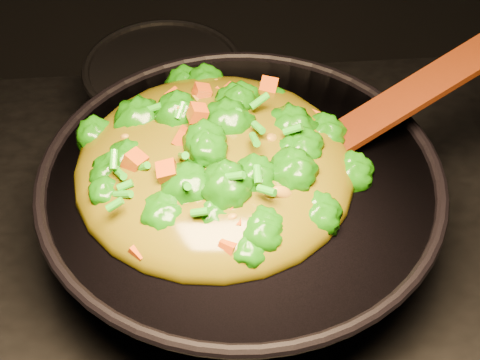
{
  "coord_description": "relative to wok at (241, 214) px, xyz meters",
  "views": [
    {
      "loc": [
        -0.08,
        -0.43,
        1.57
      ],
      "look_at": [
        -0.04,
        0.12,
        1.0
      ],
      "focal_mm": 55.0,
      "sensor_mm": 36.0,
      "label": 1
    }
  ],
  "objects": [
    {
      "name": "back_pot",
      "position": [
        -0.08,
        0.21,
        -0.0
      ],
      "size": [
        0.25,
        0.25,
        0.11
      ],
      "primitive_type": "cylinder",
      "rotation": [
        0.0,
        0.0,
        0.4
      ],
      "color": "black",
      "rests_on": "stovetop"
    },
    {
      "name": "wok",
      "position": [
        0.0,
        0.0,
        0.0
      ],
      "size": [
        0.46,
        0.46,
        0.12
      ],
      "primitive_type": null,
      "rotation": [
        0.0,
        0.0,
        -0.12
      ],
      "color": "black",
      "rests_on": "stovetop"
    },
    {
      "name": "spatula",
      "position": [
        0.18,
        0.06,
        0.11
      ],
      "size": [
        0.27,
        0.12,
        0.11
      ],
      "primitive_type": "cube",
      "rotation": [
        0.0,
        -0.38,
        0.32
      ],
      "color": "#331407",
      "rests_on": "wok"
    },
    {
      "name": "stir_fry",
      "position": [
        -0.03,
        0.01,
        0.11
      ],
      "size": [
        0.35,
        0.35,
        0.1
      ],
      "primitive_type": null,
      "rotation": [
        0.0,
        0.0,
        0.23
      ],
      "color": "#155B06",
      "rests_on": "wok"
    }
  ]
}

